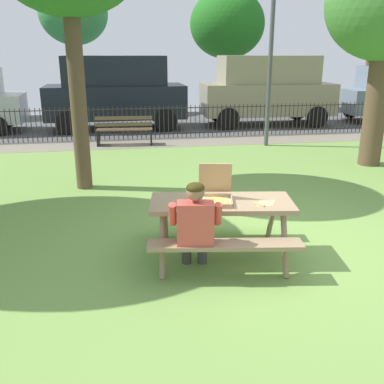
{
  "coord_description": "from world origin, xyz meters",
  "views": [
    {
      "loc": [
        -2.02,
        -5.33,
        2.56
      ],
      "look_at": [
        -1.08,
        0.22,
        0.75
      ],
      "focal_mm": 40.67,
      "sensor_mm": 36.0,
      "label": 1
    }
  ],
  "objects_px": {
    "far_tree_center": "(227,24)",
    "adult_at_table": "(195,224)",
    "pizza_box_open": "(215,194)",
    "park_bench_center": "(124,131)",
    "picnic_table_foreground": "(221,214)",
    "parked_car_right": "(267,89)",
    "far_tree_midleft": "(73,15)",
    "pizza_slice_on_table": "(265,203)",
    "parked_car_center": "(116,91)",
    "far_tree_midright": "(377,2)",
    "lamp_post_walkway": "(271,47)"
  },
  "relations": [
    {
      "from": "far_tree_midleft",
      "to": "far_tree_center",
      "type": "bearing_deg",
      "value": -0.0
    },
    {
      "from": "lamp_post_walkway",
      "to": "pizza_slice_on_table",
      "type": "bearing_deg",
      "value": -109.23
    },
    {
      "from": "parked_car_right",
      "to": "far_tree_midright",
      "type": "height_order",
      "value": "far_tree_midright"
    },
    {
      "from": "pizza_box_open",
      "to": "far_tree_midright",
      "type": "distance_m",
      "value": 19.21
    },
    {
      "from": "parked_car_right",
      "to": "far_tree_center",
      "type": "distance_m",
      "value": 5.38
    },
    {
      "from": "pizza_slice_on_table",
      "to": "adult_at_table",
      "type": "bearing_deg",
      "value": -164.21
    },
    {
      "from": "pizza_box_open",
      "to": "park_bench_center",
      "type": "bearing_deg",
      "value": 97.56
    },
    {
      "from": "pizza_box_open",
      "to": "lamp_post_walkway",
      "type": "distance_m",
      "value": 7.65
    },
    {
      "from": "park_bench_center",
      "to": "far_tree_midleft",
      "type": "distance_m",
      "value": 8.71
    },
    {
      "from": "picnic_table_foreground",
      "to": "pizza_slice_on_table",
      "type": "height_order",
      "value": "pizza_slice_on_table"
    },
    {
      "from": "adult_at_table",
      "to": "far_tree_midleft",
      "type": "xyz_separation_m",
      "value": [
        -2.46,
        15.65,
        3.41
      ]
    },
    {
      "from": "picnic_table_foreground",
      "to": "far_tree_midleft",
      "type": "relative_size",
      "value": 0.37
    },
    {
      "from": "park_bench_center",
      "to": "far_tree_midleft",
      "type": "relative_size",
      "value": 0.3
    },
    {
      "from": "pizza_slice_on_table",
      "to": "far_tree_midleft",
      "type": "relative_size",
      "value": 0.06
    },
    {
      "from": "park_bench_center",
      "to": "parked_car_right",
      "type": "height_order",
      "value": "parked_car_right"
    },
    {
      "from": "parked_car_center",
      "to": "far_tree_midleft",
      "type": "height_order",
      "value": "far_tree_midleft"
    },
    {
      "from": "picnic_table_foreground",
      "to": "parked_car_right",
      "type": "xyz_separation_m",
      "value": [
        4.15,
        10.43,
        0.71
      ]
    },
    {
      "from": "park_bench_center",
      "to": "parked_car_center",
      "type": "distance_m",
      "value": 3.06
    },
    {
      "from": "park_bench_center",
      "to": "lamp_post_walkway",
      "type": "height_order",
      "value": "lamp_post_walkway"
    },
    {
      "from": "far_tree_midright",
      "to": "picnic_table_foreground",
      "type": "bearing_deg",
      "value": -125.83
    },
    {
      "from": "far_tree_midleft",
      "to": "pizza_slice_on_table",
      "type": "bearing_deg",
      "value": -77.59
    },
    {
      "from": "adult_at_table",
      "to": "parked_car_center",
      "type": "xyz_separation_m",
      "value": [
        -0.86,
        10.87,
        0.65
      ]
    },
    {
      "from": "far_tree_center",
      "to": "picnic_table_foreground",
      "type": "bearing_deg",
      "value": -104.02
    },
    {
      "from": "pizza_box_open",
      "to": "parked_car_right",
      "type": "xyz_separation_m",
      "value": [
        4.23,
        10.43,
        0.45
      ]
    },
    {
      "from": "far_tree_midleft",
      "to": "adult_at_table",
      "type": "bearing_deg",
      "value": -81.06
    },
    {
      "from": "lamp_post_walkway",
      "to": "far_tree_midright",
      "type": "xyz_separation_m",
      "value": [
        8.04,
        8.42,
        2.1
      ]
    },
    {
      "from": "pizza_slice_on_table",
      "to": "lamp_post_walkway",
      "type": "distance_m",
      "value": 7.63
    },
    {
      "from": "far_tree_center",
      "to": "adult_at_table",
      "type": "bearing_deg",
      "value": -105.08
    },
    {
      "from": "pizza_slice_on_table",
      "to": "lamp_post_walkway",
      "type": "bearing_deg",
      "value": 70.77
    },
    {
      "from": "pizza_box_open",
      "to": "park_bench_center",
      "type": "relative_size",
      "value": 0.35
    },
    {
      "from": "parked_car_center",
      "to": "parked_car_right",
      "type": "relative_size",
      "value": 0.99
    },
    {
      "from": "pizza_box_open",
      "to": "picnic_table_foreground",
      "type": "bearing_deg",
      "value": -1.21
    },
    {
      "from": "adult_at_table",
      "to": "lamp_post_walkway",
      "type": "relative_size",
      "value": 0.27
    },
    {
      "from": "lamp_post_walkway",
      "to": "parked_car_right",
      "type": "relative_size",
      "value": 0.94
    },
    {
      "from": "park_bench_center",
      "to": "parked_car_center",
      "type": "xyz_separation_m",
      "value": [
        -0.2,
        2.92,
        0.89
      ]
    },
    {
      "from": "pizza_box_open",
      "to": "far_tree_midleft",
      "type": "distance_m",
      "value": 15.79
    },
    {
      "from": "parked_car_center",
      "to": "far_tree_midright",
      "type": "relative_size",
      "value": 0.72
    },
    {
      "from": "lamp_post_walkway",
      "to": "far_tree_center",
      "type": "height_order",
      "value": "far_tree_center"
    },
    {
      "from": "picnic_table_foreground",
      "to": "parked_car_right",
      "type": "height_order",
      "value": "parked_car_right"
    },
    {
      "from": "adult_at_table",
      "to": "parked_car_right",
      "type": "height_order",
      "value": "parked_car_right"
    },
    {
      "from": "picnic_table_foreground",
      "to": "park_bench_center",
      "type": "relative_size",
      "value": 1.23
    },
    {
      "from": "pizza_slice_on_table",
      "to": "parked_car_right",
      "type": "bearing_deg",
      "value": 71.08
    },
    {
      "from": "picnic_table_foreground",
      "to": "far_tree_midright",
      "type": "bearing_deg",
      "value": 54.17
    },
    {
      "from": "adult_at_table",
      "to": "far_tree_midright",
      "type": "xyz_separation_m",
      "value": [
        11.4,
        15.65,
        4.13
      ]
    },
    {
      "from": "adult_at_table",
      "to": "parked_car_right",
      "type": "bearing_deg",
      "value": 67.23
    },
    {
      "from": "parked_car_center",
      "to": "far_tree_midleft",
      "type": "relative_size",
      "value": 0.87
    },
    {
      "from": "pizza_slice_on_table",
      "to": "parked_car_center",
      "type": "xyz_separation_m",
      "value": [
        -1.79,
        10.61,
        0.53
      ]
    },
    {
      "from": "far_tree_center",
      "to": "pizza_slice_on_table",
      "type": "bearing_deg",
      "value": -102.07
    },
    {
      "from": "far_tree_midleft",
      "to": "parked_car_right",
      "type": "bearing_deg",
      "value": -34.22
    },
    {
      "from": "park_bench_center",
      "to": "parked_car_right",
      "type": "distance_m",
      "value": 6.05
    }
  ]
}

